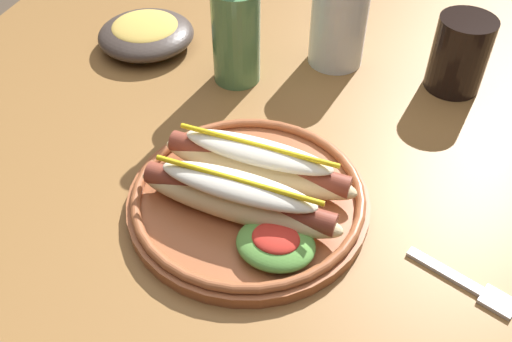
{
  "coord_description": "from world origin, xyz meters",
  "views": [
    {
      "loc": [
        0.07,
        -0.61,
        1.24
      ],
      "look_at": [
        -0.08,
        -0.15,
        0.77
      ],
      "focal_mm": 39.61,
      "sensor_mm": 36.0,
      "label": 1
    }
  ],
  "objects": [
    {
      "name": "extra_cup",
      "position": [
        0.14,
        0.15,
        0.8
      ],
      "size": [
        0.08,
        0.08,
        0.11
      ],
      "primitive_type": "cylinder",
      "color": "black",
      "rests_on": "dining_table"
    },
    {
      "name": "hot_dog_plate",
      "position": [
        -0.08,
        -0.18,
        0.77
      ],
      "size": [
        0.29,
        0.29,
        0.08
      ],
      "color": "#9E5633",
      "rests_on": "dining_table"
    },
    {
      "name": "glass_bottle",
      "position": [
        -0.18,
        0.07,
        0.83
      ],
      "size": [
        0.07,
        0.07,
        0.23
      ],
      "color": "#4C7F51",
      "rests_on": "dining_table"
    },
    {
      "name": "side_bowl",
      "position": [
        -0.35,
        0.11,
        0.76
      ],
      "size": [
        0.15,
        0.15,
        0.05
      ],
      "color": "#423833",
      "rests_on": "dining_table"
    },
    {
      "name": "dining_table",
      "position": [
        0.0,
        0.0,
        0.64
      ],
      "size": [
        1.28,
        0.95,
        0.74
      ],
      "color": "olive",
      "rests_on": "ground_plane"
    },
    {
      "name": "fork",
      "position": [
        0.18,
        -0.22,
        0.74
      ],
      "size": [
        0.12,
        0.06,
        0.0
      ],
      "rotation": [
        0.0,
        0.0,
        -0.39
      ],
      "color": "silver",
      "rests_on": "dining_table"
    },
    {
      "name": "water_cup",
      "position": [
        -0.04,
        0.16,
        0.81
      ],
      "size": [
        0.09,
        0.09,
        0.13
      ],
      "primitive_type": "cylinder",
      "color": "silver",
      "rests_on": "dining_table"
    }
  ]
}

